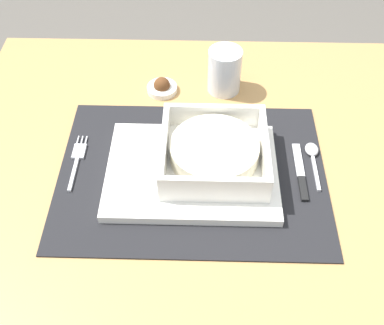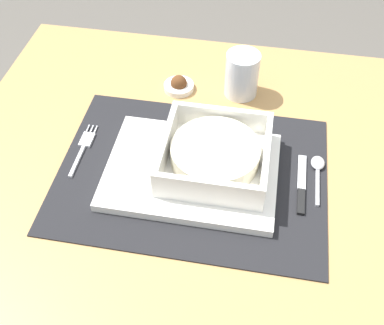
% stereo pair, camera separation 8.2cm
% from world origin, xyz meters
% --- Properties ---
extents(dining_table, '(0.90, 0.77, 0.74)m').
position_xyz_m(dining_table, '(0.00, 0.00, 0.63)').
color(dining_table, '#B2844C').
rests_on(dining_table, ground).
extents(placemat, '(0.47, 0.35, 0.00)m').
position_xyz_m(placemat, '(-0.01, -0.03, 0.74)').
color(placemat, black).
rests_on(placemat, dining_table).
extents(serving_plate, '(0.29, 0.22, 0.02)m').
position_xyz_m(serving_plate, '(-0.01, -0.03, 0.75)').
color(serving_plate, white).
rests_on(serving_plate, placemat).
extents(porridge_bowl, '(0.18, 0.18, 0.05)m').
position_xyz_m(porridge_bowl, '(0.03, -0.01, 0.78)').
color(porridge_bowl, white).
rests_on(porridge_bowl, serving_plate).
extents(fork, '(0.02, 0.13, 0.00)m').
position_xyz_m(fork, '(-0.21, 0.00, 0.74)').
color(fork, silver).
rests_on(fork, placemat).
extents(spoon, '(0.02, 0.11, 0.01)m').
position_xyz_m(spoon, '(0.21, 0.02, 0.75)').
color(spoon, silver).
rests_on(spoon, placemat).
extents(butter_knife, '(0.01, 0.13, 0.01)m').
position_xyz_m(butter_knife, '(0.18, -0.03, 0.74)').
color(butter_knife, black).
rests_on(butter_knife, placemat).
extents(drinking_glass, '(0.07, 0.07, 0.09)m').
position_xyz_m(drinking_glass, '(0.05, 0.21, 0.78)').
color(drinking_glass, white).
rests_on(drinking_glass, dining_table).
extents(condiment_saucer, '(0.06, 0.06, 0.03)m').
position_xyz_m(condiment_saucer, '(-0.07, 0.20, 0.75)').
color(condiment_saucer, white).
rests_on(condiment_saucer, dining_table).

